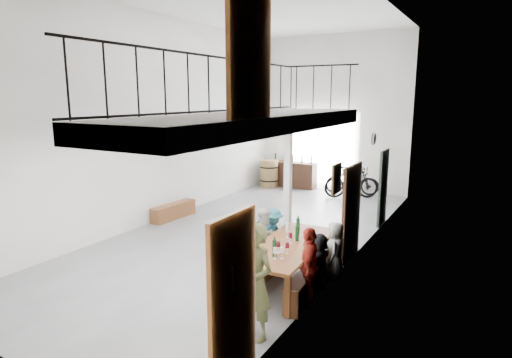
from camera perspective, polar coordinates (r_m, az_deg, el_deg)
The scene contains 24 objects.
floor at distance 10.75m, azimuth -1.14°, elevation -7.31°, with size 12.00×12.00×0.00m, color slate.
room_walls at distance 10.20m, azimuth -1.22°, elevation 11.99°, with size 12.00×12.00×12.00m.
gateway_portal at distance 15.87m, azimuth 8.55°, elevation 3.75°, with size 2.80×0.08×2.80m, color white.
right_wall_decor at distance 7.53m, azimuth 9.35°, elevation -1.71°, with size 0.07×8.28×5.07m.
balcony at distance 6.52m, azimuth -0.21°, elevation 7.32°, with size 1.52×5.62×4.00m.
tasting_table at distance 7.76m, azimuth 4.42°, elevation -9.19°, with size 1.15×2.56×0.79m.
bench_inner at distance 8.20m, azimuth 0.70°, elevation -11.42°, with size 0.35×2.21×0.51m, color brown.
bench_wall at distance 7.73m, azimuth 7.10°, elevation -13.15°, with size 0.26×1.99×0.46m, color brown.
tableware at distance 7.60m, azimuth 4.15°, elevation -7.89°, with size 0.58×1.53×0.35m.
side_bench at distance 12.22m, azimuth -10.93°, elevation -4.22°, with size 0.33×1.49×0.42m, color brown.
oak_barrel at distance 16.10m, azimuth 1.76°, elevation 0.76°, with size 0.69×0.69×1.02m.
serving_counter at distance 16.12m, azimuth 4.89°, elevation 0.60°, with size 1.79×0.50×0.94m, color #311C11.
counter_bottles at distance 16.03m, azimuth 4.94°, elevation 2.76°, with size 1.55×0.13×0.28m.
guest_left_a at distance 7.64m, azimuth -3.41°, elevation -10.51°, with size 0.57×0.37×1.17m, color beige.
guest_left_b at distance 8.03m, azimuth -0.39°, elevation -9.70°, with size 0.40×0.26×1.08m, color #246578.
guest_left_c at distance 8.52m, azimuth 1.22°, elevation -7.90°, with size 0.60×0.47×1.24m, color beige.
guest_left_d at distance 8.87m, azimuth 2.30°, elevation -7.51°, with size 0.73×0.42×1.13m, color #246578.
guest_right_a at distance 7.11m, azimuth 7.09°, elevation -11.54°, with size 0.78×0.33×1.33m, color red.
guest_right_b at distance 7.65m, azimuth 8.32°, elevation -10.96°, with size 0.99×0.32×1.07m, color black.
guest_right_c at distance 8.19m, azimuth 10.49°, elevation -9.39°, with size 0.54×0.35×1.11m, color beige.
host_standing at distance 6.13m, azimuth -0.06°, elevation -13.58°, with size 0.61×0.40×1.67m, color #4C502D.
potted_plant at distance 10.15m, azimuth 12.33°, elevation -7.43°, with size 0.38×0.33×0.43m, color #17521A.
bicycle_near at distance 15.21m, azimuth 12.70°, elevation -0.24°, with size 0.63×1.82×0.96m, color black.
bicycle_far at distance 14.65m, azimuth 12.59°, elevation -0.41°, with size 0.51×1.80×1.08m, color black.
Camera 1 is at (5.19, -8.78, 3.39)m, focal length 30.00 mm.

